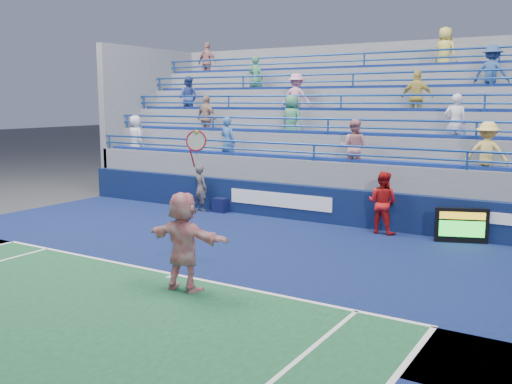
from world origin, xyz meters
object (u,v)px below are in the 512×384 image
Objects in this scene: ball_girl at (382,203)px; serve_speed_board at (461,226)px; tennis_player at (183,241)px; judge_chair at (222,204)px; line_judge at (201,188)px.

serve_speed_board is at bearing -172.55° from ball_girl.
serve_speed_board is 0.41× the size of tennis_player.
judge_chair is 0.49× the size of ball_girl.
tennis_player is at bearing 82.30° from ball_girl.
serve_speed_board reaches higher than judge_chair.
line_judge reaches higher than judge_chair.
ball_girl is at bearing -2.35° from judge_chair.
line_judge is (-0.67, -0.26, 0.50)m from judge_chair.
judge_chair is at bearing 3.92° from ball_girl.
tennis_player is at bearing 142.23° from line_judge.
judge_chair is (-7.73, 0.19, -0.19)m from serve_speed_board.
serve_speed_board is 2.17m from ball_girl.
ball_girl is (6.28, 0.03, 0.10)m from line_judge.
line_judge is at bearing 6.53° from ball_girl.
judge_chair is 0.27× the size of tennis_player.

